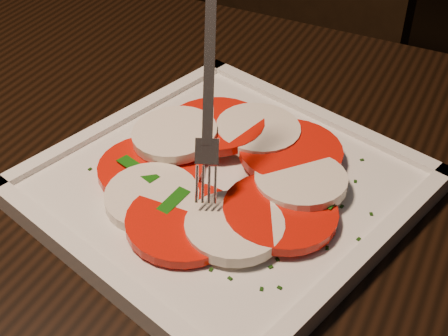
{
  "coord_description": "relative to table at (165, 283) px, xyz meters",
  "views": [
    {
      "loc": [
        0.47,
        -0.08,
        1.12
      ],
      "look_at": [
        0.29,
        0.3,
        0.78
      ],
      "focal_mm": 50.0,
      "sensor_mm": 36.0,
      "label": 1
    }
  ],
  "objects": [
    {
      "name": "fork",
      "position": [
        0.03,
        0.04,
        0.21
      ],
      "size": [
        0.07,
        0.1,
        0.15
      ],
      "primitive_type": null,
      "rotation": [
        0.0,
        0.0,
        0.38
      ],
      "color": "white",
      "rests_on": "caprese_salad"
    },
    {
      "name": "chair",
      "position": [
        -0.14,
        0.66,
        -0.12
      ],
      "size": [
        0.5,
        0.5,
        0.93
      ],
      "rotation": [
        0.0,
        0.0,
        -0.23
      ],
      "color": "black",
      "rests_on": "ground"
    },
    {
      "name": "caprese_salad",
      "position": [
        0.04,
        0.04,
        0.12
      ],
      "size": [
        0.25,
        0.24,
        0.02
      ],
      "color": "red",
      "rests_on": "plate"
    },
    {
      "name": "table",
      "position": [
        0.0,
        0.0,
        0.0
      ],
      "size": [
        1.22,
        0.83,
        0.75
      ],
      "rotation": [
        0.0,
        0.0,
        -0.03
      ],
      "color": "black",
      "rests_on": "ground"
    },
    {
      "name": "plate",
      "position": [
        0.04,
        0.04,
        0.11
      ],
      "size": [
        0.37,
        0.37,
        0.01
      ],
      "primitive_type": "cube",
      "rotation": [
        0.0,
        0.0,
        -0.31
      ],
      "color": "white",
      "rests_on": "table"
    }
  ]
}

